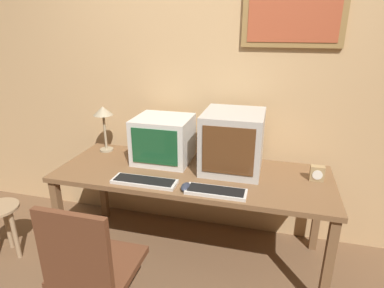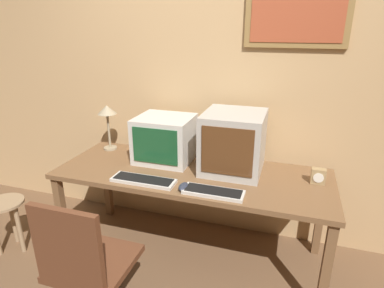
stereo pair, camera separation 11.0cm
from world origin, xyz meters
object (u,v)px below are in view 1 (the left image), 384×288
at_px(desk_clock, 317,173).
at_px(desk_lamp, 103,116).
at_px(monitor_right, 233,141).
at_px(office_chair, 95,281).
at_px(mouse_near_keyboard, 185,187).
at_px(keyboard_main, 144,181).
at_px(side_stool, 1,220).
at_px(keyboard_side, 216,191).
at_px(monitor_left, 163,139).

height_order(desk_clock, desk_lamp, desk_lamp).
distance_m(monitor_right, office_chair, 1.27).
bearing_deg(office_chair, mouse_near_keyboard, 57.98).
distance_m(keyboard_main, mouse_near_keyboard, 0.29).
bearing_deg(side_stool, desk_lamp, 46.02).
bearing_deg(side_stool, mouse_near_keyboard, 4.87).
xyz_separation_m(keyboard_side, desk_clock, (0.63, 0.35, 0.04)).
bearing_deg(desk_clock, mouse_near_keyboard, -156.99).
bearing_deg(desk_lamp, side_stool, -133.98).
distance_m(monitor_left, office_chair, 1.12).
bearing_deg(mouse_near_keyboard, keyboard_main, 176.95).
bearing_deg(desk_lamp, keyboard_main, -41.32).
bearing_deg(monitor_right, office_chair, -121.61).
bearing_deg(office_chair, desk_lamp, 114.33).
bearing_deg(keyboard_side, mouse_near_keyboard, -179.67).
bearing_deg(desk_lamp, office_chair, -65.67).
bearing_deg(desk_lamp, monitor_left, -7.65).
relative_size(monitor_right, keyboard_main, 1.02).
height_order(monitor_right, side_stool, monitor_right).
bearing_deg(monitor_right, desk_clock, -4.69).
height_order(keyboard_main, mouse_near_keyboard, mouse_near_keyboard).
relative_size(keyboard_side, side_stool, 0.88).
xyz_separation_m(monitor_right, desk_lamp, (-1.09, 0.09, 0.09)).
relative_size(monitor_left, mouse_near_keyboard, 3.91).
height_order(desk_lamp, side_stool, desk_lamp).
bearing_deg(keyboard_main, desk_lamp, 138.68).
bearing_deg(keyboard_side, desk_lamp, 154.55).
xyz_separation_m(monitor_left, desk_clock, (1.13, -0.07, -0.12)).
bearing_deg(side_stool, monitor_right, 17.35).
xyz_separation_m(desk_lamp, office_chair, (0.48, -1.07, -0.63)).
relative_size(keyboard_side, desk_lamp, 1.01).
xyz_separation_m(monitor_left, keyboard_side, (0.50, -0.42, -0.16)).
height_order(mouse_near_keyboard, office_chair, office_chair).
distance_m(desk_lamp, side_stool, 1.12).
bearing_deg(monitor_right, keyboard_main, -144.14).
relative_size(monitor_right, office_chair, 0.49).
relative_size(monitor_left, keyboard_main, 0.95).
height_order(desk_clock, office_chair, office_chair).
height_order(monitor_right, desk_clock, monitor_right).
xyz_separation_m(mouse_near_keyboard, office_chair, (-0.36, -0.57, -0.34)).
distance_m(monitor_right, mouse_near_keyboard, 0.51).
xyz_separation_m(monitor_left, office_chair, (-0.06, -1.00, -0.49)).
height_order(monitor_left, keyboard_main, monitor_left).
bearing_deg(side_stool, monitor_left, 25.60).
distance_m(mouse_near_keyboard, side_stool, 1.51).
bearing_deg(monitor_right, monitor_left, 177.71).
distance_m(mouse_near_keyboard, desk_lamp, 1.02).
distance_m(monitor_left, side_stool, 1.39).
bearing_deg(desk_lamp, monitor_right, -4.99).
xyz_separation_m(monitor_right, office_chair, (-0.60, -0.98, -0.54)).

